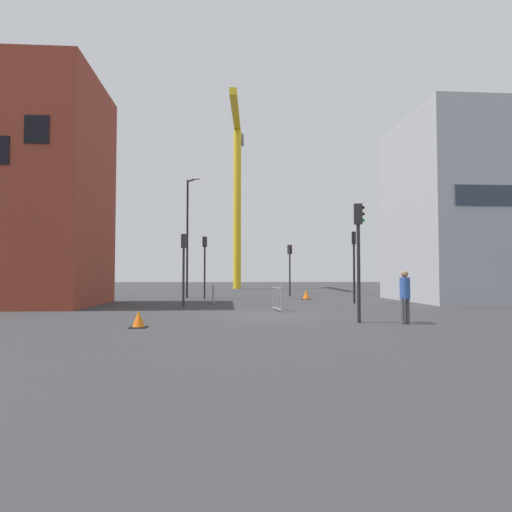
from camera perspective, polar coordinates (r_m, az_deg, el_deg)
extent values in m
plane|color=#333335|center=(17.96, 1.54, -7.68)|extent=(160.00, 160.00, 0.00)
cube|color=brown|center=(26.96, -28.60, 7.36)|extent=(8.65, 7.44, 12.17)
cube|color=black|center=(23.08, -26.45, 14.44)|extent=(1.10, 0.06, 1.30)
cube|color=#A8AAB2|center=(31.81, 28.19, 5.17)|extent=(11.48, 8.83, 11.37)
cylinder|color=yellow|center=(51.85, -2.44, 6.07)|extent=(0.90, 0.90, 18.59)
cube|color=yellow|center=(51.62, -2.54, 17.22)|extent=(1.72, 15.26, 0.70)
cube|color=slate|center=(58.78, -2.22, 14.75)|extent=(1.32, 1.88, 1.10)
cylinder|color=black|center=(31.67, -8.86, 2.22)|extent=(0.14, 0.14, 8.37)
cube|color=black|center=(31.69, -8.23, 9.68)|extent=(0.82, 1.16, 0.10)
ellipsoid|color=silver|center=(31.12, -7.62, 9.87)|extent=(0.44, 0.24, 0.16)
cylinder|color=#232326|center=(33.70, 4.39, -2.47)|extent=(0.12, 0.12, 3.22)
cube|color=#232326|center=(33.75, 4.37, 0.86)|extent=(0.36, 0.37, 0.70)
sphere|color=red|center=(33.64, 4.57, 1.24)|extent=(0.11, 0.11, 0.11)
sphere|color=#3C2905|center=(33.62, 4.58, 0.87)|extent=(0.11, 0.11, 0.11)
sphere|color=#07330F|center=(33.61, 4.58, 0.49)|extent=(0.11, 0.11, 0.11)
cylinder|color=black|center=(25.91, 12.55, -2.23)|extent=(0.12, 0.12, 3.41)
cube|color=black|center=(25.99, 12.51, 2.30)|extent=(0.31, 0.34, 0.70)
sphere|color=#390605|center=(26.19, 12.51, 2.75)|extent=(0.11, 0.11, 0.11)
sphere|color=#F2A514|center=(26.17, 12.51, 2.27)|extent=(0.11, 0.11, 0.11)
sphere|color=#07330F|center=(26.15, 12.52, 1.79)|extent=(0.11, 0.11, 0.11)
cylinder|color=#232326|center=(15.55, 13.11, -2.18)|extent=(0.12, 0.12, 3.39)
cube|color=#232326|center=(15.69, 13.04, 5.30)|extent=(0.33, 0.29, 0.70)
sphere|color=#390605|center=(15.74, 13.67, 6.09)|extent=(0.11, 0.11, 0.11)
sphere|color=#3C2905|center=(15.71, 13.68, 5.30)|extent=(0.11, 0.11, 0.11)
sphere|color=green|center=(15.68, 13.69, 4.50)|extent=(0.11, 0.11, 0.11)
cylinder|color=#2D2D30|center=(22.67, -9.34, -2.75)|extent=(0.12, 0.12, 3.01)
cube|color=#2D2D30|center=(22.74, -9.31, 1.93)|extent=(0.25, 0.29, 0.70)
sphere|color=red|center=(22.93, -9.24, 2.44)|extent=(0.11, 0.11, 0.11)
sphere|color=#3C2905|center=(22.91, -9.24, 1.90)|extent=(0.11, 0.11, 0.11)
sphere|color=#07330F|center=(22.89, -9.25, 1.35)|extent=(0.11, 0.11, 0.11)
cylinder|color=#232326|center=(30.24, -6.65, -2.17)|extent=(0.12, 0.12, 3.54)
cube|color=#232326|center=(30.33, -6.63, 1.84)|extent=(0.32, 0.34, 0.70)
sphere|color=red|center=(30.51, -6.51, 2.23)|extent=(0.11, 0.11, 0.11)
sphere|color=#3C2905|center=(30.49, -6.51, 1.82)|extent=(0.11, 0.11, 0.11)
sphere|color=#07330F|center=(30.47, -6.51, 1.40)|extent=(0.11, 0.11, 0.11)
cylinder|color=#4C4C51|center=(15.69, 18.99, -6.76)|extent=(0.14, 0.14, 0.85)
cylinder|color=#4C4C51|center=(15.56, 18.41, -6.80)|extent=(0.14, 0.14, 0.85)
cylinder|color=#33519E|center=(15.58, 18.66, -3.94)|extent=(0.34, 0.34, 0.70)
sphere|color=#8C6647|center=(15.58, 18.64, -2.22)|extent=(0.23, 0.23, 0.23)
cube|color=#9EA0A5|center=(25.37, -5.55, -3.75)|extent=(0.20, 2.16, 0.06)
cube|color=#9EA0A5|center=(25.41, -5.56, -5.89)|extent=(0.20, 2.16, 0.06)
cylinder|color=#9EA0A5|center=(24.42, -5.47, -5.04)|extent=(0.04, 0.04, 1.05)
cylinder|color=#9EA0A5|center=(25.39, -5.55, -4.94)|extent=(0.04, 0.04, 1.05)
cylinder|color=#9EA0A5|center=(26.36, -5.63, -4.84)|extent=(0.04, 0.04, 1.05)
cube|color=gray|center=(20.16, 2.71, -4.11)|extent=(0.23, 1.81, 0.06)
cube|color=gray|center=(20.21, 2.72, -6.80)|extent=(0.23, 1.81, 0.06)
cylinder|color=gray|center=(19.39, 3.22, -5.73)|extent=(0.04, 0.04, 1.05)
cylinder|color=gray|center=(20.19, 2.71, -5.60)|extent=(0.04, 0.04, 1.05)
cylinder|color=gray|center=(20.98, 2.25, -5.48)|extent=(0.04, 0.04, 1.05)
cube|color=black|center=(29.75, 6.50, -5.54)|extent=(0.62, 0.62, 0.03)
cone|color=orange|center=(29.74, 6.49, -4.97)|extent=(0.47, 0.47, 0.62)
cube|color=black|center=(14.34, -14.93, -8.87)|extent=(0.52, 0.52, 0.03)
cone|color=orange|center=(14.31, -14.92, -7.88)|extent=(0.40, 0.40, 0.53)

